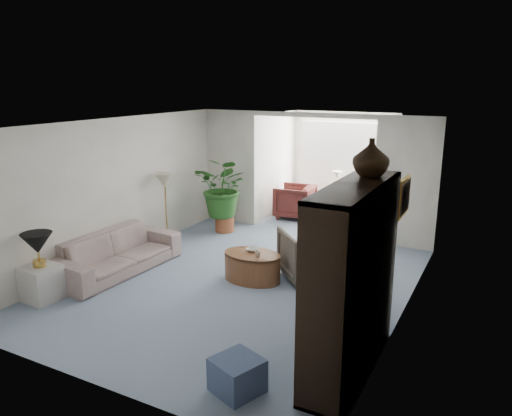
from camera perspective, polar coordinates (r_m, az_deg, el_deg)
The scene contains 26 objects.
floor at distance 7.82m, azimuth -2.07°, elevation -8.82°, with size 6.00×6.00×0.00m, color #89A1B6.
sunroom_floor at distance 11.35m, azimuth 8.23°, elevation -1.43°, with size 2.60×2.60×0.00m, color #89A1B6.
back_pier_left at distance 10.88m, azimuth -3.00°, elevation 4.76°, with size 1.20×0.12×2.50m, color white.
back_pier_right at distance 9.55m, azimuth 17.05°, elevation 2.75°, with size 1.20×0.12×2.50m, color white.
back_header at distance 9.91m, azimuth 6.57°, elevation 10.71°, with size 2.60×0.12×0.10m, color white.
window_pane at distance 12.07m, azimuth 10.21°, elevation 6.25°, with size 2.20×0.02×1.50m, color white.
window_blinds at distance 12.04m, azimuth 10.17°, elevation 6.23°, with size 2.20×0.02×1.50m, color white.
framed_picture at distance 6.38m, azimuth 16.90°, elevation 1.22°, with size 0.04×0.50×0.40m, color #B1A48D.
sofa at distance 8.50m, azimuth -15.83°, elevation -5.03°, with size 2.26×0.88×0.66m, color #B3AA97.
end_table at distance 7.83m, azimuth -23.68°, elevation -8.01°, with size 0.47×0.47×0.52m, color beige.
table_lamp at distance 7.63m, azimuth -24.15°, elevation -3.77°, with size 0.44×0.44×0.30m, color black.
floor_lamp at distance 9.56m, azimuth -10.60°, elevation 3.16°, with size 0.36×0.36×0.28m, color beige.
coffee_table at distance 7.88m, azimuth -0.44°, elevation -6.85°, with size 0.95×0.95×0.45m, color brown.
coffee_bowl at distance 7.90m, azimuth -0.43°, elevation -4.87°, with size 0.20×0.20×0.05m, color beige.
coffee_cup at distance 7.63m, azimuth 0.19°, elevation -5.41°, with size 0.09×0.09×0.09m, color beige.
wingback_chair at distance 7.93m, azimuth 6.37°, elevation -5.38°, with size 0.87×0.90×0.82m, color #61584D.
side_table_dark at distance 8.03m, azimuth 11.82°, elevation -6.06°, with size 0.53×0.42×0.63m, color black.
entertainment_cabinet at distance 5.37m, azimuth 11.10°, elevation -8.28°, with size 0.50×1.88×2.09m, color black.
cabinet_urn at distance 5.50m, azimuth 13.26°, elevation 5.75°, with size 0.40×0.40×0.42m, color black.
ottoman at distance 5.30m, azimuth -2.20°, elevation -18.87°, with size 0.45×0.45×0.36m, color slate.
plant_pot at distance 10.41m, azimuth -3.67°, elevation -1.86°, with size 0.40×0.40×0.32m, color #A0512E.
house_plant at distance 10.22m, azimuth -3.74°, elevation 2.44°, with size 1.15×1.00×1.28m, color #275D1F.
sunroom_chair_blue at distance 10.94m, azimuth 11.78°, elevation -0.28°, with size 0.76×0.78×0.71m, color slate.
sunroom_chair_maroon at distance 11.41m, azimuth 4.55°, elevation 0.76°, with size 0.82×0.85×0.77m, color maroon.
sunroom_table at distance 11.86m, azimuth 9.30°, elevation 0.56°, with size 0.44×0.34×0.53m, color brown.
shelf_clutter at distance 5.29m, azimuth 10.35°, elevation -8.05°, with size 0.30×1.22×1.06m.
Camera 1 is at (3.58, -6.22, 3.11)m, focal length 34.34 mm.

